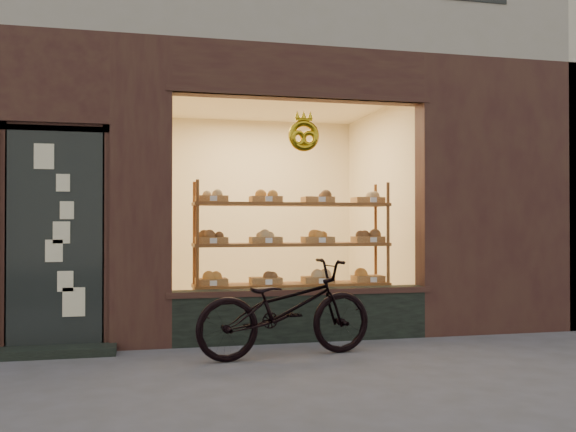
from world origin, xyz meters
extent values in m
plane|color=#454545|center=(0.00, 0.00, 0.00)|extent=(90.00, 90.00, 0.00)
cube|color=black|center=(0.45, 2.12, 0.28)|extent=(2.70, 0.25, 0.55)
cube|color=black|center=(-2.00, 2.06, 1.10)|extent=(0.90, 0.04, 2.15)
cube|color=black|center=(-2.00, 1.90, 0.04)|extent=(1.15, 0.35, 0.08)
torus|color=gold|center=(0.45, 2.02, 2.15)|extent=(0.33, 0.07, 0.33)
cube|color=brown|center=(0.45, 2.55, 0.05)|extent=(2.20, 0.45, 0.04)
cube|color=brown|center=(0.45, 2.55, 0.55)|extent=(2.20, 0.45, 0.03)
cube|color=brown|center=(0.45, 2.55, 1.00)|extent=(2.20, 0.45, 0.04)
cube|color=brown|center=(0.45, 2.55, 1.45)|extent=(2.20, 0.45, 0.04)
cylinder|color=brown|center=(-0.62, 2.35, 0.85)|extent=(0.04, 0.04, 1.70)
cylinder|color=brown|center=(1.52, 2.35, 0.85)|extent=(0.04, 0.04, 1.70)
cylinder|color=brown|center=(-0.62, 2.75, 0.85)|extent=(0.04, 0.04, 1.70)
cylinder|color=brown|center=(1.52, 2.75, 0.85)|extent=(0.04, 0.04, 1.70)
cube|color=brown|center=(-0.45, 2.55, 0.60)|extent=(0.34, 0.24, 0.07)
sphere|color=orange|center=(-0.45, 2.55, 0.69)|extent=(0.11, 0.11, 0.11)
cube|color=white|center=(-0.45, 2.36, 0.60)|extent=(0.07, 0.01, 0.05)
cube|color=brown|center=(0.15, 2.55, 0.60)|extent=(0.34, 0.24, 0.07)
sphere|color=brown|center=(0.15, 2.55, 0.69)|extent=(0.11, 0.11, 0.11)
cube|color=white|center=(0.15, 2.36, 0.60)|extent=(0.08, 0.01, 0.05)
cube|color=brown|center=(0.75, 2.55, 0.60)|extent=(0.34, 0.24, 0.07)
sphere|color=#CFAE83|center=(0.75, 2.55, 0.69)|extent=(0.11, 0.11, 0.11)
cube|color=white|center=(0.75, 2.36, 0.60)|extent=(0.07, 0.01, 0.05)
cube|color=brown|center=(1.35, 2.55, 0.60)|extent=(0.34, 0.24, 0.07)
sphere|color=orange|center=(1.35, 2.55, 0.69)|extent=(0.11, 0.11, 0.11)
cube|color=white|center=(1.35, 2.36, 0.60)|extent=(0.08, 0.01, 0.05)
cube|color=brown|center=(-0.45, 2.55, 1.05)|extent=(0.34, 0.24, 0.07)
sphere|color=brown|center=(-0.45, 2.55, 1.14)|extent=(0.11, 0.11, 0.11)
cube|color=white|center=(-0.45, 2.36, 1.05)|extent=(0.07, 0.01, 0.06)
cube|color=brown|center=(0.15, 2.55, 1.05)|extent=(0.34, 0.24, 0.07)
sphere|color=#CFAE83|center=(0.15, 2.55, 1.14)|extent=(0.11, 0.11, 0.11)
cube|color=white|center=(0.15, 2.36, 1.05)|extent=(0.08, 0.01, 0.06)
cube|color=brown|center=(0.75, 2.55, 1.05)|extent=(0.34, 0.24, 0.07)
sphere|color=orange|center=(0.75, 2.55, 1.14)|extent=(0.11, 0.11, 0.11)
cube|color=white|center=(0.75, 2.36, 1.05)|extent=(0.07, 0.01, 0.06)
cube|color=brown|center=(1.35, 2.55, 1.05)|extent=(0.34, 0.24, 0.07)
sphere|color=brown|center=(1.35, 2.55, 1.14)|extent=(0.11, 0.11, 0.11)
cube|color=white|center=(1.35, 2.36, 1.05)|extent=(0.08, 0.01, 0.06)
cube|color=brown|center=(-0.45, 2.55, 1.50)|extent=(0.34, 0.24, 0.07)
sphere|color=#CFAE83|center=(-0.45, 2.55, 1.59)|extent=(0.11, 0.11, 0.11)
cube|color=white|center=(-0.45, 2.36, 1.50)|extent=(0.07, 0.01, 0.06)
cube|color=brown|center=(0.15, 2.55, 1.50)|extent=(0.34, 0.24, 0.07)
sphere|color=orange|center=(0.15, 2.55, 1.59)|extent=(0.11, 0.11, 0.11)
cube|color=white|center=(0.15, 2.36, 1.50)|extent=(0.08, 0.01, 0.06)
cube|color=brown|center=(0.75, 2.55, 1.50)|extent=(0.34, 0.24, 0.07)
sphere|color=brown|center=(0.75, 2.55, 1.59)|extent=(0.11, 0.11, 0.11)
cube|color=white|center=(0.75, 2.36, 1.50)|extent=(0.07, 0.01, 0.06)
cube|color=brown|center=(1.35, 2.55, 1.50)|extent=(0.34, 0.24, 0.07)
sphere|color=#CFAE83|center=(1.35, 2.55, 1.59)|extent=(0.11, 0.11, 0.11)
cube|color=white|center=(1.35, 2.36, 1.50)|extent=(0.08, 0.01, 0.06)
imported|color=black|center=(0.10, 1.36, 0.45)|extent=(1.78, 0.85, 0.90)
camera|label=1|loc=(-1.23, -4.43, 1.23)|focal=40.00mm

